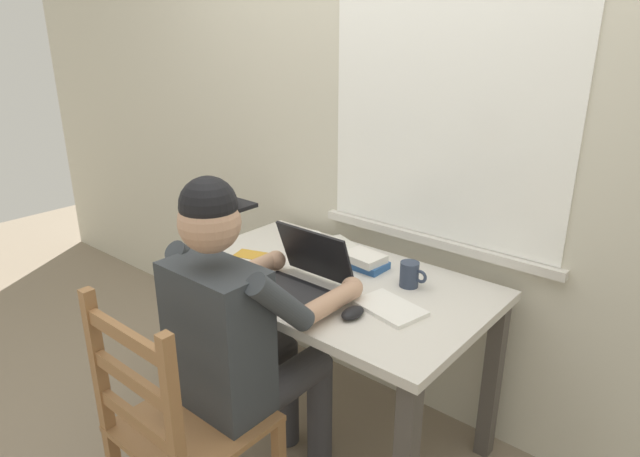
% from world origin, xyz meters
% --- Properties ---
extents(ground_plane, '(8.00, 8.00, 0.00)m').
position_xyz_m(ground_plane, '(0.00, 0.00, 0.00)').
color(ground_plane, gray).
extents(back_wall, '(6.00, 0.08, 2.60)m').
position_xyz_m(back_wall, '(0.00, 0.45, 1.30)').
color(back_wall, beige).
rests_on(back_wall, ground).
extents(desk, '(1.25, 0.75, 0.74)m').
position_xyz_m(desk, '(0.00, 0.00, 0.63)').
color(desk, beige).
rests_on(desk, ground).
extents(seated_person, '(0.50, 0.60, 1.26)m').
position_xyz_m(seated_person, '(-0.01, -0.45, 0.70)').
color(seated_person, '#33383D').
rests_on(seated_person, ground).
extents(wooden_chair, '(0.42, 0.42, 0.95)m').
position_xyz_m(wooden_chair, '(-0.01, -0.73, 0.47)').
color(wooden_chair, olive).
rests_on(wooden_chair, ground).
extents(laptop, '(0.33, 0.31, 0.22)m').
position_xyz_m(laptop, '(-0.01, -0.16, 0.79)').
color(laptop, black).
rests_on(laptop, desk).
extents(computer_mouse, '(0.06, 0.10, 0.03)m').
position_xyz_m(computer_mouse, '(0.26, -0.19, 0.76)').
color(computer_mouse, black).
rests_on(computer_mouse, desk).
extents(coffee_mug_white, '(0.12, 0.08, 0.10)m').
position_xyz_m(coffee_mug_white, '(-0.20, 0.13, 0.79)').
color(coffee_mug_white, white).
rests_on(coffee_mug_white, desk).
extents(coffee_mug_dark, '(0.11, 0.07, 0.10)m').
position_xyz_m(coffee_mug_dark, '(0.28, 0.14, 0.79)').
color(coffee_mug_dark, '#2D384C').
rests_on(coffee_mug_dark, desk).
extents(book_stack_main, '(0.20, 0.14, 0.06)m').
position_xyz_m(book_stack_main, '(0.04, 0.17, 0.77)').
color(book_stack_main, '#2D5B9E').
rests_on(book_stack_main, desk).
extents(paper_pile_near_laptop, '(0.28, 0.26, 0.02)m').
position_xyz_m(paper_pile_near_laptop, '(-0.17, 0.25, 0.75)').
color(paper_pile_near_laptop, silver).
rests_on(paper_pile_near_laptop, desk).
extents(paper_pile_back_corner, '(0.26, 0.20, 0.01)m').
position_xyz_m(paper_pile_back_corner, '(0.33, -0.06, 0.75)').
color(paper_pile_back_corner, white).
rests_on(paper_pile_back_corner, desk).
extents(landscape_photo_print, '(0.15, 0.13, 0.00)m').
position_xyz_m(landscape_photo_print, '(-0.41, -0.04, 0.74)').
color(landscape_photo_print, gold).
rests_on(landscape_photo_print, desk).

